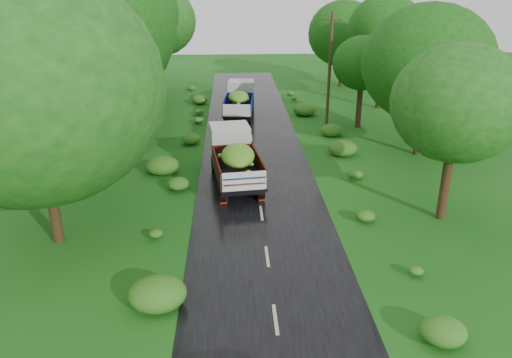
{
  "coord_description": "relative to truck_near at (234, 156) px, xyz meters",
  "views": [
    {
      "loc": [
        -1.31,
        -13.49,
        10.61
      ],
      "look_at": [
        -0.25,
        8.21,
        1.7
      ],
      "focal_mm": 35.0,
      "sensor_mm": 36.0,
      "label": 1
    }
  ],
  "objects": [
    {
      "name": "truck_near",
      "position": [
        0.0,
        0.0,
        0.0
      ],
      "size": [
        3.04,
        6.61,
        2.68
      ],
      "rotation": [
        0.0,
        0.0,
        0.13
      ],
      "color": "black",
      "rests_on": "ground"
    },
    {
      "name": "trees_left",
      "position": [
        -8.88,
        8.75,
        5.49
      ],
      "size": [
        7.72,
        34.6,
        10.02
      ],
      "color": "black",
      "rests_on": "ground"
    },
    {
      "name": "trees_right",
      "position": [
        11.06,
        10.49,
        4.02
      ],
      "size": [
        6.35,
        33.6,
        8.12
      ],
      "color": "black",
      "rests_on": "ground"
    },
    {
      "name": "truck_far",
      "position": [
        0.54,
        13.66,
        -0.07
      ],
      "size": [
        2.65,
        6.23,
        2.55
      ],
      "rotation": [
        0.0,
        0.0,
        -0.09
      ],
      "color": "black",
      "rests_on": "ground"
    },
    {
      "name": "utility_pole",
      "position": [
        7.16,
        11.22,
        2.73
      ],
      "size": [
        1.36,
        0.7,
        8.26
      ],
      "rotation": [
        0.0,
        0.0,
        -0.43
      ],
      "color": "#382616",
      "rests_on": "ground"
    },
    {
      "name": "road",
      "position": [
        1.24,
        -7.07,
        -1.51
      ],
      "size": [
        6.5,
        80.0,
        0.02
      ],
      "primitive_type": "cube",
      "color": "black",
      "rests_on": "ground"
    },
    {
      "name": "ground",
      "position": [
        1.24,
        -12.07,
        -1.52
      ],
      "size": [
        120.0,
        120.0,
        0.0
      ],
      "primitive_type": "plane",
      "color": "#114F11",
      "rests_on": "ground"
    },
    {
      "name": "shrubs",
      "position": [
        1.24,
        1.93,
        -1.17
      ],
      "size": [
        11.9,
        44.0,
        0.7
      ],
      "color": "#256718",
      "rests_on": "ground"
    },
    {
      "name": "road_lines",
      "position": [
        1.24,
        -6.07,
        -1.49
      ],
      "size": [
        0.12,
        69.6,
        0.0
      ],
      "color": "#BFB78C",
      "rests_on": "road"
    }
  ]
}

